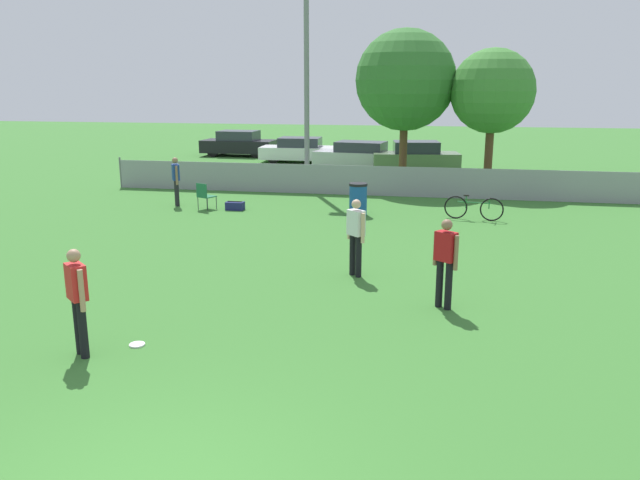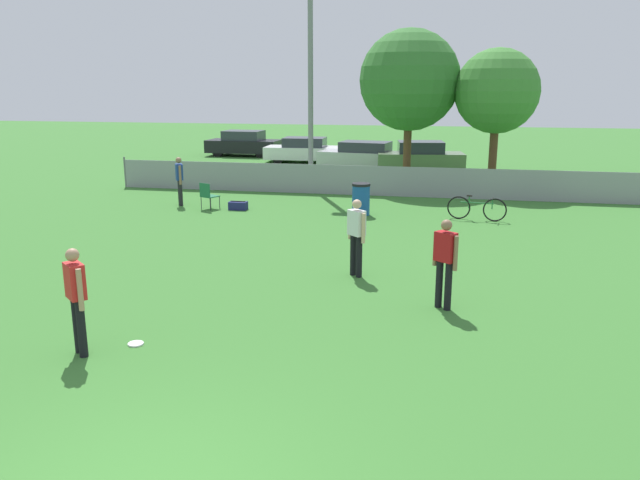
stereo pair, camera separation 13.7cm
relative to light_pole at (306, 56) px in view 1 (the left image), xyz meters
The scene contains 17 objects.
fence_backline 5.37m from the light_pole, 27.16° to the right, with size 19.90×0.07×1.21m.
light_pole is the anchor object (origin of this frame).
tree_near_pole 4.11m from the light_pole, 23.59° to the left, with size 4.00×4.00×6.19m.
tree_far_right 7.28m from the light_pole, 10.10° to the left, with size 3.23×3.23×5.39m.
player_thrower_red 14.75m from the light_pole, 67.74° to the right, with size 0.44×0.40×1.67m.
player_defender_red 16.78m from the light_pole, 89.96° to the right, with size 0.42×0.41×1.67m.
player_receiver_white 12.65m from the light_pole, 72.94° to the right, with size 0.42×0.41×1.67m.
spectator_in_blue 7.12m from the light_pole, 127.76° to the right, with size 0.37×0.45×1.64m.
frisbee_disc 16.57m from the light_pole, 87.68° to the right, with size 0.25×0.25×0.03m.
folding_chair_sideline 7.21m from the light_pole, 115.02° to the right, with size 0.63×0.63×0.88m.
bicycle_sideline 9.32m from the light_pole, 38.88° to the right, with size 1.76×0.45×0.76m.
trash_bin 7.25m from the light_pole, 61.27° to the right, with size 0.58×0.58×1.00m.
gear_bag_sideline 7.11m from the light_pole, 105.55° to the right, with size 0.59×0.32×0.29m.
parked_car_dark 13.11m from the light_pole, 120.79° to the left, with size 4.22×1.95×1.45m.
parked_car_white 9.60m from the light_pole, 104.62° to the left, with size 4.20×1.92×1.31m.
parked_car_silver 7.86m from the light_pole, 78.11° to the left, with size 4.71×2.41×1.32m.
parked_car_olive 8.26m from the light_pole, 54.65° to the left, with size 4.22×2.31×1.43m.
Camera 1 is at (2.63, -4.85, 3.97)m, focal length 35.00 mm.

